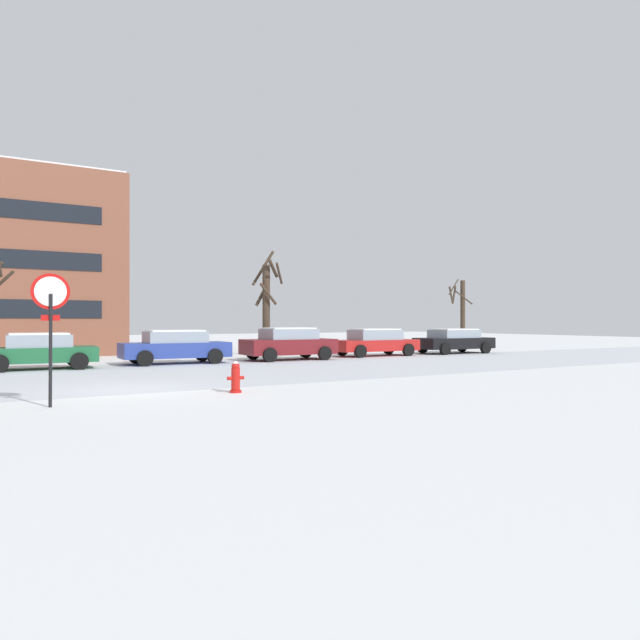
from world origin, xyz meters
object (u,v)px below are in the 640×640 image
object	(u,v)px
stop_sign	(51,313)
parked_car_maroon	(289,343)
parked_car_green	(39,351)
parked_car_red	(375,342)
parked_car_black	(454,341)
parked_car_blue	(175,346)
fire_hydrant	(236,377)

from	to	relation	value
stop_sign	parked_car_maroon	bearing A→B (deg)	43.50
stop_sign	parked_car_maroon	xyz separation A→B (m)	(11.10, 10.54, -1.21)
parked_car_green	parked_car_red	bearing A→B (deg)	0.94
parked_car_red	parked_car_black	bearing A→B (deg)	-3.02
stop_sign	parked_car_blue	world-z (taller)	stop_sign
fire_hydrant	parked_car_blue	xyz separation A→B (m)	(1.59, 10.50, 0.33)
parked_car_blue	stop_sign	bearing A→B (deg)	-118.40
parked_car_green	parked_car_maroon	distance (m)	10.44
fire_hydrant	parked_car_red	distance (m)	15.99
parked_car_maroon	parked_car_red	size ratio (longest dim) A/B	0.94
stop_sign	parked_car_blue	distance (m)	12.44
parked_car_blue	parked_car_red	bearing A→B (deg)	0.15
parked_car_red	parked_car_green	bearing A→B (deg)	-179.06
parked_car_blue	parked_car_maroon	xyz separation A→B (m)	(5.22, -0.35, 0.03)
parked_car_green	parked_car_maroon	xyz separation A→B (m)	(10.44, -0.12, 0.07)
parked_car_green	fire_hydrant	bearing A→B (deg)	-70.55
parked_car_blue	fire_hydrant	bearing A→B (deg)	-98.61
stop_sign	parked_car_blue	bearing A→B (deg)	61.60
stop_sign	fire_hydrant	bearing A→B (deg)	5.07
fire_hydrant	stop_sign	bearing A→B (deg)	-174.93
stop_sign	parked_car_red	xyz separation A→B (m)	(16.32, 10.91, -1.25)
parked_car_red	parked_car_maroon	bearing A→B (deg)	-175.87
parked_car_green	parked_car_black	world-z (taller)	parked_car_black
fire_hydrant	parked_car_black	xyz separation A→B (m)	(17.25, 10.26, 0.31)
stop_sign	parked_car_green	distance (m)	10.75
stop_sign	parked_car_red	size ratio (longest dim) A/B	0.62
parked_car_maroon	parked_car_black	world-z (taller)	parked_car_maroon
parked_car_red	parked_car_black	xyz separation A→B (m)	(5.22, -0.28, -0.01)
parked_car_blue	parked_car_maroon	size ratio (longest dim) A/B	1.05
stop_sign	fire_hydrant	distance (m)	4.59
parked_car_maroon	parked_car_black	size ratio (longest dim) A/B	0.95
stop_sign	parked_car_maroon	distance (m)	15.35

